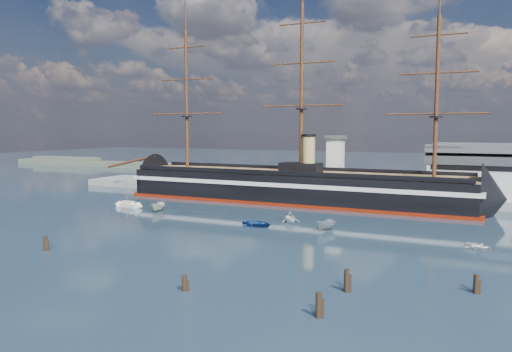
% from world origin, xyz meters
% --- Properties ---
extents(ground, '(600.00, 600.00, 0.00)m').
position_xyz_m(ground, '(0.00, 40.00, 0.00)').
color(ground, '#1E2E40').
rests_on(ground, ground).
extents(quay, '(180.00, 18.00, 2.00)m').
position_xyz_m(quay, '(10.00, 76.00, 0.00)').
color(quay, slate).
rests_on(quay, ground).
extents(quay_tower, '(5.00, 5.00, 15.00)m').
position_xyz_m(quay_tower, '(3.00, 73.00, 9.75)').
color(quay_tower, silver).
rests_on(quay_tower, ground).
extents(shoreline, '(120.00, 10.00, 4.00)m').
position_xyz_m(shoreline, '(-139.23, 135.00, 1.45)').
color(shoreline, '#3F4C38').
rests_on(shoreline, ground).
extents(warship, '(112.99, 17.49, 53.94)m').
position_xyz_m(warship, '(-5.95, 60.00, 4.04)').
color(warship, black).
rests_on(warship, ground).
extents(sailboat, '(6.69, 3.30, 10.29)m').
position_xyz_m(sailboat, '(-37.45, 35.70, 0.66)').
color(sailboat, silver).
rests_on(sailboat, ground).
extents(motorboat_a, '(6.66, 3.54, 2.53)m').
position_xyz_m(motorboat_a, '(-27.21, 33.74, 0.00)').
color(motorboat_a, beige).
rests_on(motorboat_a, ground).
extents(motorboat_b, '(1.90, 3.93, 1.77)m').
position_xyz_m(motorboat_b, '(0.79, 27.30, 0.00)').
color(motorboat_b, navy).
rests_on(motorboat_b, ground).
extents(motorboat_c, '(6.86, 4.19, 2.58)m').
position_xyz_m(motorboat_c, '(14.13, 28.90, 0.00)').
color(motorboat_c, gray).
rests_on(motorboat_c, ground).
extents(motorboat_d, '(7.11, 6.73, 2.51)m').
position_xyz_m(motorboat_d, '(5.30, 33.32, 0.00)').
color(motorboat_d, white).
rests_on(motorboat_d, ground).
extents(motorboat_e, '(2.67, 3.07, 1.37)m').
position_xyz_m(motorboat_e, '(40.13, 25.37, 0.00)').
color(motorboat_e, silver).
rests_on(motorboat_e, ground).
extents(piling_near_left, '(0.64, 0.64, 3.00)m').
position_xyz_m(piling_near_left, '(-20.87, -4.11, 0.00)').
color(piling_near_left, black).
rests_on(piling_near_left, ground).
extents(piling_near_mid, '(0.64, 0.64, 2.55)m').
position_xyz_m(piling_near_mid, '(9.28, -11.08, 0.00)').
color(piling_near_mid, black).
rests_on(piling_near_mid, ground).
extents(piling_near_right, '(0.64, 0.64, 3.40)m').
position_xyz_m(piling_near_right, '(26.56, -3.48, 0.00)').
color(piling_near_right, black).
rests_on(piling_near_right, ground).
extents(piling_far_right, '(0.64, 0.64, 2.94)m').
position_xyz_m(piling_far_right, '(40.18, 2.36, 0.00)').
color(piling_far_right, black).
rests_on(piling_far_right, ground).
extents(piling_extra, '(0.64, 0.64, 3.34)m').
position_xyz_m(piling_extra, '(26.07, -12.44, 0.00)').
color(piling_extra, black).
rests_on(piling_extra, ground).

